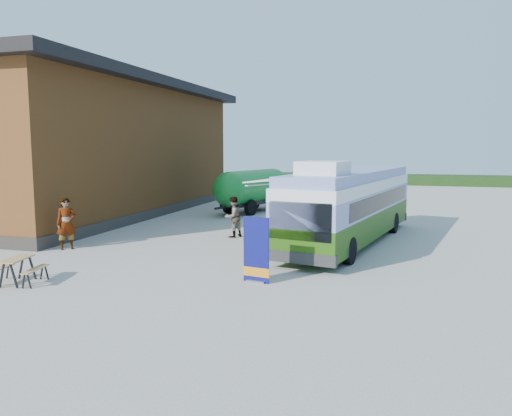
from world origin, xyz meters
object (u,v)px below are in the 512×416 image
(bus, at_px, (351,203))
(slurry_tanker, at_px, (253,188))
(picnic_table, at_px, (17,265))
(person_b, at_px, (233,217))
(person_a, at_px, (66,224))
(banner, at_px, (256,256))

(bus, bearing_deg, slurry_tanker, 139.82)
(picnic_table, distance_m, person_b, 9.21)
(slurry_tanker, bearing_deg, person_a, -88.54)
(bus, height_order, slurry_tanker, bus)
(bus, relative_size, slurry_tanker, 1.72)
(banner, height_order, person_b, banner)
(person_b, bearing_deg, slurry_tanker, -142.49)
(banner, distance_m, picnic_table, 6.68)
(picnic_table, distance_m, person_a, 4.75)
(picnic_table, bearing_deg, slurry_tanker, 72.55)
(banner, relative_size, person_b, 1.08)
(picnic_table, xyz_separation_m, person_a, (-1.70, 4.41, 0.43))
(banner, relative_size, picnic_table, 1.28)
(person_a, bearing_deg, person_b, -2.75)
(bus, distance_m, slurry_tanker, 10.34)
(picnic_table, relative_size, person_b, 0.85)
(person_a, bearing_deg, picnic_table, -110.52)
(bus, bearing_deg, person_b, -168.11)
(bus, distance_m, picnic_table, 12.04)
(banner, height_order, person_a, person_a)
(person_b, bearing_deg, bus, 117.49)
(picnic_table, xyz_separation_m, person_b, (3.44, 8.54, 0.32))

